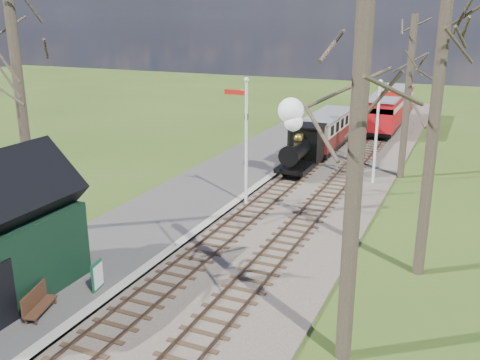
# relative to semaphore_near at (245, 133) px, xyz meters

# --- Properties ---
(distant_hills) EXTENTS (114.40, 48.00, 22.02)m
(distant_hills) POSITION_rel_semaphore_near_xyz_m (2.17, 48.38, -19.83)
(distant_hills) COLOR #385B23
(distant_hills) RESTS_ON ground
(ballast_bed) EXTENTS (8.00, 60.00, 0.10)m
(ballast_bed) POSITION_rel_semaphore_near_xyz_m (2.07, 6.00, -3.57)
(ballast_bed) COLOR brown
(ballast_bed) RESTS_ON ground
(track_near) EXTENTS (1.60, 60.00, 0.15)m
(track_near) POSITION_rel_semaphore_near_xyz_m (0.77, 6.00, -3.52)
(track_near) COLOR brown
(track_near) RESTS_ON ground
(track_far) EXTENTS (1.60, 60.00, 0.15)m
(track_far) POSITION_rel_semaphore_near_xyz_m (3.37, 6.00, -3.52)
(track_far) COLOR brown
(track_far) RESTS_ON ground
(platform) EXTENTS (5.00, 44.00, 0.20)m
(platform) POSITION_rel_semaphore_near_xyz_m (-2.73, -2.00, -3.52)
(platform) COLOR #474442
(platform) RESTS_ON ground
(coping_strip) EXTENTS (0.40, 44.00, 0.21)m
(coping_strip) POSITION_rel_semaphore_near_xyz_m (-0.43, -2.00, -3.52)
(coping_strip) COLOR #B2AD9E
(coping_strip) RESTS_ON ground
(semaphore_near) EXTENTS (1.22, 0.24, 6.22)m
(semaphore_near) POSITION_rel_semaphore_near_xyz_m (0.00, 0.00, 0.00)
(semaphore_near) COLOR silver
(semaphore_near) RESTS_ON ground
(semaphore_far) EXTENTS (1.22, 0.24, 5.72)m
(semaphore_far) POSITION_rel_semaphore_near_xyz_m (5.14, 6.00, -0.27)
(semaphore_far) COLOR silver
(semaphore_far) RESTS_ON ground
(bare_trees) EXTENTS (15.51, 22.39, 12.00)m
(bare_trees) POSITION_rel_semaphore_near_xyz_m (2.10, -5.90, 1.59)
(bare_trees) COLOR #382D23
(bare_trees) RESTS_ON ground
(fence_line) EXTENTS (12.60, 0.08, 1.00)m
(fence_line) POSITION_rel_semaphore_near_xyz_m (1.07, 20.00, -3.07)
(fence_line) COLOR slate
(fence_line) RESTS_ON ground
(locomotive) EXTENTS (1.80, 4.20, 4.50)m
(locomotive) POSITION_rel_semaphore_near_xyz_m (0.76, 6.10, -1.55)
(locomotive) COLOR black
(locomotive) RESTS_ON ground
(coach) EXTENTS (2.10, 7.20, 2.21)m
(coach) POSITION_rel_semaphore_near_xyz_m (0.77, 12.16, -2.10)
(coach) COLOR black
(coach) RESTS_ON ground
(red_carriage_a) EXTENTS (2.31, 5.73, 2.44)m
(red_carriage_a) POSITION_rel_semaphore_near_xyz_m (3.37, 19.02, -1.97)
(red_carriage_a) COLOR black
(red_carriage_a) RESTS_ON ground
(red_carriage_b) EXTENTS (2.31, 5.73, 2.44)m
(red_carriage_b) POSITION_rel_semaphore_near_xyz_m (3.37, 24.52, -1.97)
(red_carriage_b) COLOR black
(red_carriage_b) RESTS_ON ground
(sign_board) EXTENTS (0.20, 0.66, 0.97)m
(sign_board) POSITION_rel_semaphore_near_xyz_m (-0.98, -9.95, -2.94)
(sign_board) COLOR #104E2A
(sign_board) RESTS_ON platform
(bench) EXTENTS (0.79, 1.48, 0.81)m
(bench) POSITION_rel_semaphore_near_xyz_m (-1.68, -11.94, -3.04)
(bench) COLOR #422617
(bench) RESTS_ON platform
(person) EXTENTS (0.38, 0.53, 1.37)m
(person) POSITION_rel_semaphore_near_xyz_m (-2.45, -10.95, -2.74)
(person) COLOR #1B1D31
(person) RESTS_ON platform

